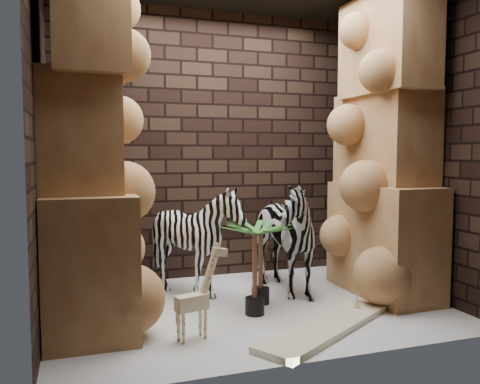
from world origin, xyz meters
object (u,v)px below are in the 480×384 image
object	(u,v)px
palm_back	(255,268)
giraffe_toy	(192,292)
zebra_right	(276,227)
zebra_left	(196,246)
palm_front	(261,263)
surfboard	(326,327)

from	to	relation	value
palm_back	giraffe_toy	bearing A→B (deg)	-148.49
zebra_right	giraffe_toy	xyz separation A→B (m)	(-1.10, -0.99, -0.30)
zebra_left	zebra_right	bearing A→B (deg)	4.41
zebra_right	palm_front	size ratio (longest dim) A/B	1.74
palm_back	surfboard	world-z (taller)	palm_back
zebra_right	surfboard	bearing A→B (deg)	-98.57
zebra_right	palm_back	bearing A→B (deg)	-133.55
zebra_left	giraffe_toy	xyz separation A→B (m)	(-0.30, -1.10, -0.13)
zebra_right	zebra_left	world-z (taller)	zebra_right
zebra_right	palm_back	distance (m)	0.78
surfboard	giraffe_toy	bearing A→B (deg)	140.81
zebra_right	palm_back	xyz separation A→B (m)	(-0.45, -0.59, -0.26)
zebra_right	palm_front	bearing A→B (deg)	-139.03
zebra_right	surfboard	size ratio (longest dim) A/B	0.89
zebra_right	palm_front	xyz separation A→B (m)	(-0.28, -0.31, -0.29)
zebra_left	palm_front	size ratio (longest dim) A/B	1.44
zebra_right	surfboard	xyz separation A→B (m)	(-0.04, -1.13, -0.65)
zebra_left	palm_back	world-z (taller)	zebra_left
giraffe_toy	palm_back	distance (m)	0.77
zebra_left	surfboard	xyz separation A→B (m)	(0.76, -1.24, -0.48)
giraffe_toy	surfboard	size ratio (longest dim) A/B	0.49
palm_front	palm_back	bearing A→B (deg)	-119.98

